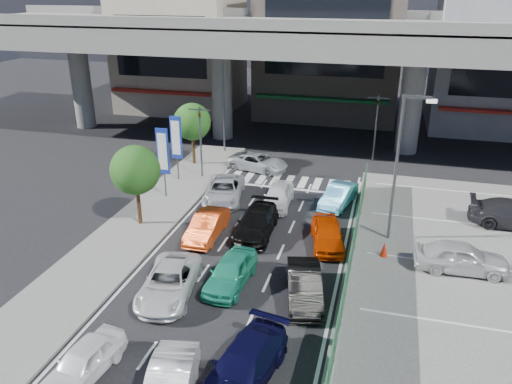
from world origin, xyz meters
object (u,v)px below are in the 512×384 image
(minivan_navy_back, at_px, (244,366))
(traffic_cone, at_px, (384,249))
(kei_truck_front_right, at_px, (339,196))
(crossing_wagon_silver, at_px, (258,162))
(street_lamp_left, at_px, (225,95))
(sedan_white_front_mid, at_px, (278,196))
(tree_near, at_px, (135,170))
(taxi_teal_mid, at_px, (231,272))
(traffic_light_left, at_px, (200,125))
(traffic_light_right, at_px, (377,112))
(signboard_far, at_px, (176,139))
(van_white_back_left, at_px, (83,362))
(tree_far, at_px, (192,122))
(sedan_white_mid_left, at_px, (169,282))
(taxi_orange_right, at_px, (327,234))
(signboard_near, at_px, (163,153))
(street_lamp_right, at_px, (401,157))
(sedan_black_mid, at_px, (256,223))
(taxi_orange_left, at_px, (207,226))
(parked_sedan_white, at_px, (461,257))
(wagon_silver_front_left, at_px, (224,191))
(hatch_black_mid_right, at_px, (304,286))

(minivan_navy_back, xyz_separation_m, traffic_cone, (4.51, 10.18, -0.24))
(kei_truck_front_right, bearing_deg, crossing_wagon_silver, 156.65)
(street_lamp_left, distance_m, sedan_white_front_mid, 12.09)
(tree_near, height_order, taxi_teal_mid, tree_near)
(crossing_wagon_silver, bearing_deg, traffic_cone, -126.48)
(traffic_light_left, relative_size, crossing_wagon_silver, 1.15)
(traffic_light_right, height_order, crossing_wagon_silver, traffic_light_right)
(traffic_light_left, distance_m, signboard_far, 1.93)
(traffic_light_right, distance_m, signboard_far, 15.38)
(van_white_back_left, height_order, kei_truck_front_right, kei_truck_front_right)
(signboard_far, relative_size, tree_far, 0.98)
(sedan_white_mid_left, relative_size, taxi_orange_right, 1.18)
(signboard_near, distance_m, minivan_navy_back, 17.33)
(street_lamp_right, height_order, tree_near, street_lamp_right)
(sedan_white_mid_left, xyz_separation_m, sedan_black_mid, (2.27, 6.70, 0.03))
(sedan_black_mid, bearing_deg, street_lamp_left, 112.67)
(street_lamp_right, relative_size, signboard_near, 1.70)
(sedan_black_mid, bearing_deg, traffic_light_left, 127.23)
(traffic_light_right, relative_size, minivan_navy_back, 1.09)
(taxi_orange_left, height_order, sedan_black_mid, sedan_black_mid)
(minivan_navy_back, distance_m, taxi_orange_left, 11.10)
(traffic_light_right, height_order, signboard_far, traffic_light_right)
(signboard_near, relative_size, taxi_orange_right, 1.16)
(taxi_teal_mid, distance_m, parked_sedan_white, 11.19)
(signboard_near, height_order, van_white_back_left, signboard_near)
(taxi_teal_mid, xyz_separation_m, wagon_silver_front_left, (-3.39, 9.14, 0.00))
(signboard_far, height_order, kei_truck_front_right, signboard_far)
(street_lamp_right, bearing_deg, taxi_orange_left, -166.37)
(traffic_light_left, xyz_separation_m, tree_near, (-0.80, -8.00, -0.55))
(taxi_orange_right, distance_m, kei_truck_front_right, 5.41)
(taxi_teal_mid, xyz_separation_m, parked_sedan_white, (10.45, 4.00, 0.11))
(taxi_orange_left, xyz_separation_m, traffic_cone, (9.54, 0.28, -0.23))
(traffic_light_left, height_order, sedan_black_mid, traffic_light_left)
(street_lamp_right, xyz_separation_m, van_white_back_left, (-10.46, -13.53, -4.14))
(traffic_light_right, xyz_separation_m, tree_far, (-13.30, -4.50, -0.55))
(signboard_near, bearing_deg, sedan_white_mid_left, -64.64)
(crossing_wagon_silver, relative_size, traffic_cone, 5.82)
(sedan_white_mid_left, bearing_deg, street_lamp_left, 92.12)
(traffic_light_right, distance_m, taxi_orange_right, 15.08)
(street_lamp_left, relative_size, taxi_orange_right, 1.98)
(hatch_black_mid_right, bearing_deg, traffic_light_left, 113.96)
(street_lamp_left, xyz_separation_m, sedan_black_mid, (6.17, -13.38, -4.08))
(sedan_black_mid, bearing_deg, signboard_far, 137.34)
(tree_near, xyz_separation_m, wagon_silver_front_left, (3.61, 4.56, -2.70))
(taxi_orange_left, relative_size, taxi_orange_right, 1.01)
(street_lamp_left, bearing_deg, signboard_near, -94.99)
(tree_far, bearing_deg, taxi_orange_left, -64.94)
(sedan_white_mid_left, relative_size, sedan_black_mid, 1.00)
(sedan_white_mid_left, distance_m, traffic_cone, 11.01)
(minivan_navy_back, bearing_deg, parked_sedan_white, 60.51)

